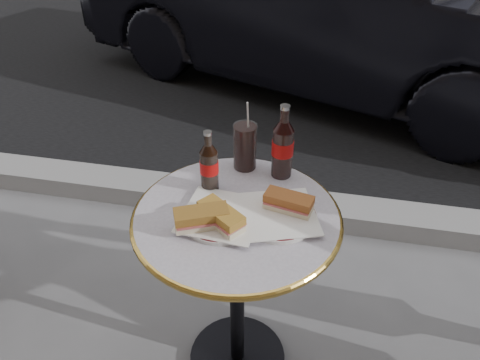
% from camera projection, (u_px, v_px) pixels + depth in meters
% --- Properties ---
extents(ground, '(80.00, 80.00, 0.00)m').
position_uv_depth(ground, '(237.00, 360.00, 1.80)').
color(ground, slate).
rests_on(ground, ground).
extents(asphalt_road, '(40.00, 8.00, 0.00)m').
position_uv_depth(asphalt_road, '(319.00, 3.00, 5.77)').
color(asphalt_road, black).
rests_on(asphalt_road, ground).
extents(curb, '(40.00, 0.20, 0.12)m').
position_uv_depth(curb, '(272.00, 205.00, 2.49)').
color(curb, gray).
rests_on(curb, ground).
extents(bistro_table, '(0.62, 0.62, 0.73)m').
position_uv_depth(bistro_table, '(237.00, 297.00, 1.59)').
color(bistro_table, '#BAB2C4').
rests_on(bistro_table, ground).
extents(plate_left, '(0.28, 0.28, 0.01)m').
position_uv_depth(plate_left, '(221.00, 217.00, 1.35)').
color(plate_left, silver).
rests_on(plate_left, bistro_table).
extents(plate_right, '(0.26, 0.26, 0.01)m').
position_uv_depth(plate_right, '(277.00, 216.00, 1.35)').
color(plate_right, white).
rests_on(plate_right, bistro_table).
extents(sandwich_left_a, '(0.17, 0.12, 0.05)m').
position_uv_depth(sandwich_left_a, '(202.00, 219.00, 1.29)').
color(sandwich_left_a, '#8C5E23').
rests_on(sandwich_left_a, plate_left).
extents(sandwich_left_b, '(0.16, 0.14, 0.05)m').
position_uv_depth(sandwich_left_b, '(221.00, 217.00, 1.30)').
color(sandwich_left_b, '#AA782B').
rests_on(sandwich_left_b, plate_left).
extents(sandwich_right, '(0.15, 0.09, 0.05)m').
position_uv_depth(sandwich_right, '(289.00, 203.00, 1.35)').
color(sandwich_right, '#9C5527').
rests_on(sandwich_right, plate_right).
extents(cola_bottle_left, '(0.07, 0.07, 0.21)m').
position_uv_depth(cola_bottle_left, '(209.00, 162.00, 1.41)').
color(cola_bottle_left, black).
rests_on(cola_bottle_left, bistro_table).
extents(cola_bottle_right, '(0.09, 0.09, 0.25)m').
position_uv_depth(cola_bottle_right, '(283.00, 142.00, 1.46)').
color(cola_bottle_right, black).
rests_on(cola_bottle_right, bistro_table).
extents(cola_glass, '(0.09, 0.09, 0.16)m').
position_uv_depth(cola_glass, '(245.00, 146.00, 1.52)').
color(cola_glass, black).
rests_on(cola_glass, bistro_table).
extents(parked_car, '(2.65, 4.16, 1.29)m').
position_uv_depth(parked_car, '(331.00, 3.00, 3.47)').
color(parked_car, black).
rests_on(parked_car, ground).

